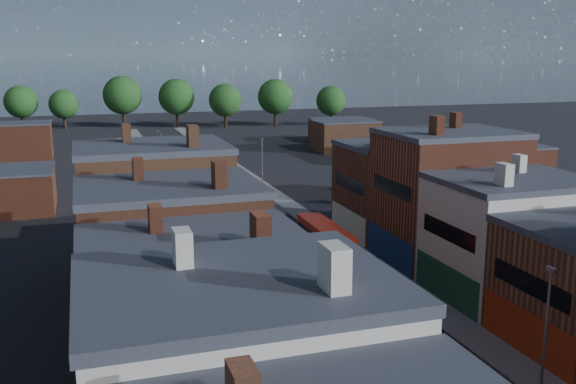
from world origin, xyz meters
TOP-DOWN VIEW (x-y plane):
  - pavement_west at (-6.50, 50.00)m, footprint 3.00×200.00m
  - pavement_east at (6.50, 50.00)m, footprint 3.00×200.00m
  - terrace_west at (-14.00, 0.00)m, footprint 12.00×80.00m
  - lamp_post_1 at (5.20, 0.00)m, footprint 0.25×0.70m
  - lamp_post_2 at (-5.20, 30.00)m, footprint 0.25×0.70m
  - lamp_post_3 at (5.20, 60.00)m, footprint 0.25×0.70m
  - bus_0 at (-3.23, 17.97)m, footprint 3.19×9.88m
  - bus_1 at (1.50, 25.31)m, footprint 2.77×10.28m
  - bus_2 at (1.50, 70.76)m, footprint 4.34×12.21m
  - car_2 at (-1.88, 31.71)m, footprint 1.96×3.90m
  - car_3 at (3.26, 46.77)m, footprint 2.11×4.76m
  - ped_3 at (5.59, 22.53)m, footprint 0.85×1.15m

SIDE VIEW (x-z plane):
  - pavement_west at x=-6.50m, z-range 0.00..0.12m
  - pavement_east at x=6.50m, z-range 0.00..0.12m
  - car_2 at x=-1.88m, z-range 0.00..1.06m
  - car_3 at x=3.26m, z-range 0.00..1.36m
  - ped_3 at x=5.59m, z-range 0.12..1.91m
  - bus_0 at x=-3.23m, z-range 0.17..4.35m
  - bus_1 at x=1.50m, z-range 0.17..4.59m
  - bus_2 at x=1.50m, z-range 0.20..5.37m
  - lamp_post_1 at x=5.20m, z-range 0.64..8.77m
  - lamp_post_2 at x=-5.20m, z-range 0.64..8.77m
  - lamp_post_3 at x=5.20m, z-range 0.64..8.77m
  - terrace_west at x=-14.00m, z-range 0.00..12.27m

